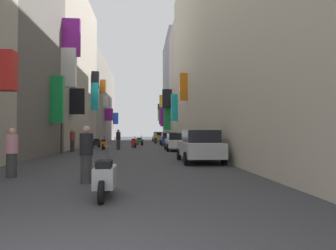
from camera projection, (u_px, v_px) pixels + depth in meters
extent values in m
plane|color=#38383D|center=(134.00, 146.00, 32.66)|extent=(140.00, 140.00, 0.00)
cube|color=green|center=(57.00, 99.00, 19.89)|extent=(0.80, 0.51, 3.09)
cube|color=white|center=(69.00, 68.00, 22.39)|extent=(1.06, 0.52, 2.87)
cube|color=purple|center=(71.00, 38.00, 22.68)|extent=(1.29, 0.43, 2.80)
cube|color=#B2A899|center=(55.00, 69.00, 30.83)|extent=(6.00, 15.66, 15.96)
cube|color=black|center=(77.00, 101.00, 24.94)|extent=(1.19, 0.36, 2.13)
cube|color=black|center=(95.00, 80.00, 35.40)|extent=(0.83, 0.61, 2.01)
cube|color=#19B2BF|center=(95.00, 97.00, 35.17)|extent=(0.79, 0.43, 3.17)
cube|color=gray|center=(89.00, 103.00, 50.34)|extent=(6.00, 23.57, 12.90)
cube|color=purple|center=(109.00, 115.00, 47.22)|extent=(1.25, 0.48, 1.90)
cube|color=white|center=(105.00, 101.00, 45.31)|extent=(0.66, 0.51, 1.71)
cube|color=orange|center=(103.00, 86.00, 42.47)|extent=(0.70, 0.50, 1.77)
cube|color=blue|center=(116.00, 118.00, 60.26)|extent=(0.99, 0.42, 2.28)
cube|color=#BCB29E|center=(241.00, 26.00, 21.52)|extent=(6.00, 35.91, 18.11)
cube|color=#19B2BF|center=(174.00, 107.00, 35.34)|extent=(0.75, 0.44, 3.12)
cube|color=orange|center=(183.00, 87.00, 27.39)|extent=(0.71, 0.39, 2.49)
cube|color=#B2A899|center=(192.00, 86.00, 43.48)|extent=(6.00, 8.20, 16.38)
cube|color=#19B2BF|center=(167.00, 97.00, 43.66)|extent=(1.08, 0.40, 2.23)
cube|color=green|center=(167.00, 119.00, 44.41)|extent=(0.99, 0.36, 3.19)
cube|color=yellow|center=(168.00, 112.00, 45.08)|extent=(0.65, 0.62, 2.05)
cube|color=black|center=(167.00, 99.00, 42.67)|extent=(1.34, 0.65, 2.66)
cube|color=orange|center=(167.00, 106.00, 46.55)|extent=(0.77, 0.63, 2.85)
cube|color=gray|center=(182.00, 90.00, 55.51)|extent=(6.00, 15.89, 18.45)
cube|color=yellow|center=(162.00, 103.00, 59.21)|extent=(0.91, 0.40, 3.10)
cube|color=black|center=(160.00, 110.00, 62.32)|extent=(1.08, 0.45, 2.56)
cube|color=blue|center=(163.00, 116.00, 52.33)|extent=(1.31, 0.57, 3.01)
cube|color=yellow|center=(161.00, 115.00, 60.94)|extent=(1.14, 0.41, 2.21)
cube|color=purple|center=(164.00, 117.00, 49.18)|extent=(1.26, 0.36, 3.16)
cube|color=white|center=(177.00, 143.00, 24.51)|extent=(1.73, 3.98, 0.59)
cube|color=black|center=(177.00, 136.00, 24.33)|extent=(1.52, 2.23, 0.52)
cylinder|color=black|center=(165.00, 146.00, 25.74)|extent=(0.18, 0.60, 0.60)
cylinder|color=black|center=(185.00, 146.00, 25.88)|extent=(0.18, 0.60, 0.60)
cylinder|color=black|center=(168.00, 148.00, 23.13)|extent=(0.18, 0.60, 0.60)
cylinder|color=black|center=(190.00, 148.00, 23.26)|extent=(0.18, 0.60, 0.60)
cube|color=#B7B7BC|center=(199.00, 149.00, 14.91)|extent=(1.73, 4.11, 0.69)
cube|color=black|center=(200.00, 136.00, 14.72)|extent=(1.52, 2.30, 0.58)
cylinder|color=black|center=(179.00, 154.00, 16.18)|extent=(0.18, 0.60, 0.60)
cylinder|color=black|center=(211.00, 154.00, 16.32)|extent=(0.18, 0.60, 0.60)
cylinder|color=black|center=(186.00, 159.00, 13.48)|extent=(0.18, 0.60, 0.60)
cylinder|color=black|center=(224.00, 158.00, 13.62)|extent=(0.18, 0.60, 0.60)
cube|color=gold|center=(158.00, 137.00, 51.90)|extent=(1.72, 4.28, 0.67)
cube|color=black|center=(158.00, 134.00, 51.71)|extent=(1.52, 2.39, 0.58)
cylinder|color=black|center=(153.00, 139.00, 53.23)|extent=(0.18, 0.60, 0.60)
cylinder|color=black|center=(162.00, 139.00, 53.37)|extent=(0.18, 0.60, 0.60)
cylinder|color=black|center=(153.00, 139.00, 50.42)|extent=(0.18, 0.60, 0.60)
cylinder|color=black|center=(164.00, 139.00, 50.56)|extent=(0.18, 0.60, 0.60)
cube|color=navy|center=(169.00, 140.00, 35.03)|extent=(1.79, 3.94, 0.66)
cube|color=black|center=(169.00, 135.00, 34.85)|extent=(1.57, 2.20, 0.50)
cylinder|color=black|center=(161.00, 142.00, 36.24)|extent=(0.18, 0.60, 0.60)
cylinder|color=black|center=(175.00, 142.00, 36.39)|extent=(0.18, 0.60, 0.60)
cylinder|color=black|center=(162.00, 143.00, 33.66)|extent=(0.18, 0.60, 0.60)
cylinder|color=black|center=(178.00, 143.00, 33.80)|extent=(0.18, 0.60, 0.60)
cube|color=black|center=(96.00, 143.00, 28.94)|extent=(0.77, 1.19, 0.45)
cube|color=black|center=(97.00, 140.00, 29.15)|extent=(0.48, 0.63, 0.16)
cylinder|color=#4C4C51|center=(93.00, 140.00, 28.41)|extent=(0.14, 0.28, 0.68)
cylinder|color=black|center=(92.00, 146.00, 28.27)|extent=(0.25, 0.49, 0.48)
cylinder|color=black|center=(99.00, 145.00, 29.61)|extent=(0.25, 0.49, 0.48)
cube|color=orange|center=(104.00, 144.00, 26.39)|extent=(0.48, 1.21, 0.45)
cube|color=black|center=(103.00, 140.00, 26.18)|extent=(0.34, 0.57, 0.16)
cylinder|color=#4C4C51|center=(104.00, 140.00, 26.99)|extent=(0.07, 0.28, 0.68)
cylinder|color=black|center=(104.00, 146.00, 27.12)|extent=(0.12, 0.48, 0.48)
cylinder|color=black|center=(103.00, 147.00, 25.64)|extent=(0.12, 0.48, 0.48)
cube|color=#287F3D|center=(140.00, 141.00, 34.55)|extent=(0.84, 1.26, 0.45)
cube|color=black|center=(139.00, 138.00, 34.75)|extent=(0.50, 0.64, 0.16)
cylinder|color=#4C4C51|center=(142.00, 138.00, 34.02)|extent=(0.16, 0.28, 0.68)
cylinder|color=black|center=(142.00, 143.00, 33.88)|extent=(0.27, 0.48, 0.48)
cylinder|color=black|center=(137.00, 143.00, 35.21)|extent=(0.27, 0.48, 0.48)
cube|color=#ADADB2|center=(105.00, 177.00, 6.84)|extent=(0.45, 1.06, 0.45)
cube|color=black|center=(104.00, 164.00, 6.65)|extent=(0.33, 0.56, 0.16)
cylinder|color=#4C4C51|center=(108.00, 160.00, 7.37)|extent=(0.06, 0.27, 0.68)
cylinder|color=black|center=(108.00, 182.00, 7.49)|extent=(0.11, 0.48, 0.48)
cylinder|color=black|center=(101.00, 192.00, 6.18)|extent=(0.11, 0.48, 0.48)
cube|color=red|center=(134.00, 143.00, 29.21)|extent=(0.65, 1.19, 0.45)
cube|color=black|center=(134.00, 140.00, 29.42)|extent=(0.42, 0.61, 0.16)
cylinder|color=#4C4C51|center=(135.00, 140.00, 28.67)|extent=(0.11, 0.28, 0.68)
cylinder|color=black|center=(135.00, 145.00, 28.53)|extent=(0.19, 0.49, 0.48)
cylinder|color=black|center=(133.00, 145.00, 29.88)|extent=(0.19, 0.49, 0.48)
cylinder|color=#373737|center=(86.00, 169.00, 8.76)|extent=(0.36, 0.36, 0.80)
cylinder|color=black|center=(86.00, 144.00, 8.78)|extent=(0.42, 0.42, 0.64)
sphere|color=tan|center=(86.00, 130.00, 8.79)|extent=(0.22, 0.22, 0.22)
cylinder|color=#3A3A3A|center=(11.00, 165.00, 9.87)|extent=(0.32, 0.32, 0.78)
cylinder|color=pink|center=(12.00, 144.00, 9.88)|extent=(0.38, 0.38, 0.62)
sphere|color=tan|center=(12.00, 131.00, 9.90)|extent=(0.21, 0.21, 0.21)
cylinder|color=black|center=(156.00, 141.00, 39.38)|extent=(0.40, 0.40, 0.77)
cylinder|color=#B2AD9E|center=(156.00, 135.00, 39.40)|extent=(0.47, 0.47, 0.61)
sphere|color=tan|center=(156.00, 132.00, 39.41)|extent=(0.21, 0.21, 0.21)
cylinder|color=#2D2D2D|center=(72.00, 146.00, 22.63)|extent=(0.45, 0.45, 0.85)
cylinder|color=maroon|center=(72.00, 136.00, 22.65)|extent=(0.53, 0.53, 0.67)
sphere|color=tan|center=(73.00, 130.00, 22.66)|extent=(0.23, 0.23, 0.23)
cylinder|color=#383838|center=(118.00, 145.00, 25.98)|extent=(0.39, 0.39, 0.84)
cylinder|color=black|center=(118.00, 136.00, 26.00)|extent=(0.46, 0.46, 0.67)
sphere|color=tan|center=(118.00, 131.00, 26.01)|extent=(0.23, 0.23, 0.23)
cylinder|color=#2D2D2D|center=(61.00, 128.00, 21.04)|extent=(0.12, 0.12, 3.55)
cube|color=black|center=(62.00, 97.00, 21.10)|extent=(0.26, 0.26, 0.75)
sphere|color=red|center=(61.00, 93.00, 20.96)|extent=(0.14, 0.14, 0.14)
sphere|color=orange|center=(61.00, 97.00, 20.96)|extent=(0.14, 0.14, 0.14)
sphere|color=green|center=(61.00, 101.00, 20.95)|extent=(0.14, 0.14, 0.14)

